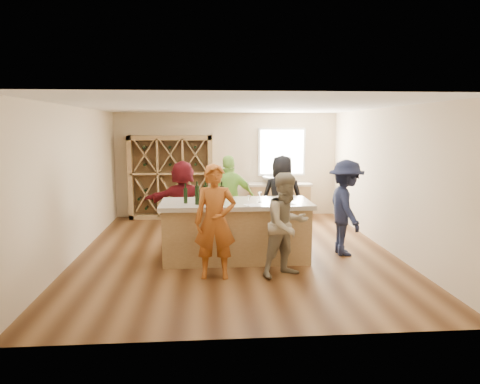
{
  "coord_description": "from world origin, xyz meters",
  "views": [
    {
      "loc": [
        -0.55,
        -8.11,
        2.42
      ],
      "look_at": [
        0.1,
        0.2,
        1.15
      ],
      "focal_mm": 32.0,
      "sensor_mm": 36.0,
      "label": 1
    }
  ],
  "objects": [
    {
      "name": "person_server",
      "position": [
        2.07,
        -0.34,
        0.91
      ],
      "size": [
        0.56,
        1.18,
        1.82
      ],
      "primitive_type": "imported",
      "rotation": [
        0.0,
        0.0,
        1.56
      ],
      "color": "#191E38",
      "rests_on": "floor"
    },
    {
      "name": "wine_glass_a",
      "position": [
        -0.37,
        -0.89,
        1.17
      ],
      "size": [
        0.07,
        0.07,
        0.17
      ],
      "primitive_type": "cone",
      "rotation": [
        0.0,
        0.0,
        -0.16
      ],
      "color": "white",
      "rests_on": "tasting_counter_top"
    },
    {
      "name": "wine_bottle_c",
      "position": [
        -0.57,
        -0.58,
        1.24
      ],
      "size": [
        0.08,
        0.08,
        0.32
      ],
      "primitive_type": "cylinder",
      "rotation": [
        0.0,
        0.0,
        -0.01
      ],
      "color": "black",
      "rests_on": "tasting_counter_top"
    },
    {
      "name": "wine_glass_e",
      "position": [
        0.92,
        -0.69,
        1.16
      ],
      "size": [
        0.07,
        0.07,
        0.17
      ],
      "primitive_type": "cone",
      "rotation": [
        0.0,
        0.0,
        -0.04
      ],
      "color": "white",
      "rests_on": "tasting_counter_top"
    },
    {
      "name": "wall_left",
      "position": [
        -3.05,
        0.0,
        1.4
      ],
      "size": [
        0.1,
        7.0,
        2.8
      ],
      "primitive_type": "cube",
      "color": "beige",
      "rests_on": "ground"
    },
    {
      "name": "person_near_right",
      "position": [
        0.73,
        -1.44,
        0.85
      ],
      "size": [
        0.94,
        0.79,
        1.7
      ],
      "primitive_type": "imported",
      "rotation": [
        0.0,
        0.0,
        0.49
      ],
      "color": "gray",
      "rests_on": "floor"
    },
    {
      "name": "wine_bottle_d",
      "position": [
        -0.46,
        -0.66,
        1.21
      ],
      "size": [
        0.07,
        0.07,
        0.27
      ],
      "primitive_type": "cylinder",
      "rotation": [
        0.0,
        0.0,
        -0.11
      ],
      "color": "black",
      "rests_on": "tasting_counter_top"
    },
    {
      "name": "ceiling",
      "position": [
        0.0,
        0.0,
        2.85
      ],
      "size": [
        6.0,
        7.0,
        0.1
      ],
      "primitive_type": "cube",
      "color": "white",
      "rests_on": "ground"
    },
    {
      "name": "person_near_left",
      "position": [
        -0.42,
        -1.43,
        0.92
      ],
      "size": [
        0.7,
        0.53,
        1.85
      ],
      "primitive_type": "imported",
      "rotation": [
        0.0,
        0.0,
        -0.06
      ],
      "color": "#994C19",
      "rests_on": "floor"
    },
    {
      "name": "back_counter_base",
      "position": [
        1.4,
        3.2,
        0.43
      ],
      "size": [
        1.6,
        0.58,
        0.86
      ],
      "primitive_type": "cube",
      "color": "#977548",
      "rests_on": "floor"
    },
    {
      "name": "person_far_left",
      "position": [
        -1.06,
        0.8,
        0.87
      ],
      "size": [
        1.68,
        0.81,
        1.74
      ],
      "primitive_type": "imported",
      "rotation": [
        0.0,
        0.0,
        3.29
      ],
      "color": "#590F14",
      "rests_on": "floor"
    },
    {
      "name": "tasting_menu_b",
      "position": [
        0.22,
        -0.88,
        1.08
      ],
      "size": [
        0.31,
        0.35,
        0.0
      ],
      "primitive_type": "cube",
      "rotation": [
        0.0,
        0.0,
        0.41
      ],
      "color": "white",
      "rests_on": "tasting_counter_top"
    },
    {
      "name": "back_counter_top",
      "position": [
        1.4,
        3.2,
        0.89
      ],
      "size": [
        1.7,
        0.62,
        0.06
      ],
      "primitive_type": "cube",
      "color": "#AFA48F",
      "rests_on": "back_counter_base"
    },
    {
      "name": "wine_glass_d",
      "position": [
        0.39,
        -0.6,
        1.17
      ],
      "size": [
        0.08,
        0.08,
        0.19
      ],
      "primitive_type": "cone",
      "rotation": [
        0.0,
        0.0,
        -0.16
      ],
      "color": "white",
      "rests_on": "tasting_counter_top"
    },
    {
      "name": "window_frame",
      "position": [
        1.5,
        3.47,
        1.75
      ],
      "size": [
        1.3,
        0.06,
        1.3
      ],
      "primitive_type": "cube",
      "color": "white",
      "rests_on": "wall_back"
    },
    {
      "name": "wall_right",
      "position": [
        3.05,
        0.0,
        1.4
      ],
      "size": [
        0.1,
        7.0,
        2.8
      ],
      "primitive_type": "cube",
      "color": "beige",
      "rests_on": "ground"
    },
    {
      "name": "wine_bottle_a",
      "position": [
        -0.93,
        -0.59,
        1.22
      ],
      "size": [
        0.08,
        0.08,
        0.28
      ],
      "primitive_type": "cylinder",
      "rotation": [
        0.0,
        0.0,
        -0.11
      ],
      "color": "black",
      "rests_on": "tasting_counter_top"
    },
    {
      "name": "wine_bottle_e",
      "position": [
        -0.29,
        -0.61,
        1.23
      ],
      "size": [
        0.08,
        0.08,
        0.31
      ],
      "primitive_type": "cylinder",
      "rotation": [
        0.0,
        0.0,
        0.09
      ],
      "color": "black",
      "rests_on": "tasting_counter_top"
    },
    {
      "name": "tasting_menu_a",
      "position": [
        -0.39,
        -0.84,
        1.08
      ],
      "size": [
        0.25,
        0.33,
        0.0
      ],
      "primitive_type": "cube",
      "rotation": [
        0.0,
        0.0,
        0.03
      ],
      "color": "white",
      "rests_on": "tasting_counter_top"
    },
    {
      "name": "person_far_mid",
      "position": [
        -0.08,
        0.76,
        0.92
      ],
      "size": [
        1.14,
        0.7,
        1.84
      ],
      "primitive_type": "imported",
      "rotation": [
        0.0,
        0.0,
        3.28
      ],
      "color": "#8CC64C",
      "rests_on": "floor"
    },
    {
      "name": "wine_glass_c",
      "position": [
        0.68,
        -0.94,
        1.16
      ],
      "size": [
        0.08,
        0.08,
        0.16
      ],
      "primitive_type": "cone",
      "rotation": [
        0.0,
        0.0,
        0.28
      ],
      "color": "white",
      "rests_on": "tasting_counter_top"
    },
    {
      "name": "window_pane",
      "position": [
        1.5,
        3.44,
        1.75
      ],
      "size": [
        1.18,
        0.01,
        1.18
      ],
      "primitive_type": "cube",
      "color": "white",
      "rests_on": "wall_back"
    },
    {
      "name": "tasting_counter_base",
      "position": [
        -0.03,
        -0.48,
        0.5
      ],
      "size": [
        2.6,
        1.0,
        1.0
      ],
      "primitive_type": "cube",
      "color": "#977548",
      "rests_on": "floor"
    },
    {
      "name": "wall_front",
      "position": [
        0.0,
        -3.55,
        1.4
      ],
      "size": [
        6.0,
        0.1,
        2.8
      ],
      "primitive_type": "cube",
      "color": "beige",
      "rests_on": "ground"
    },
    {
      "name": "floor",
      "position": [
        0.0,
        0.0,
        -0.05
      ],
      "size": [
        6.0,
        7.0,
        0.1
      ],
      "primitive_type": "cube",
      "color": "brown",
      "rests_on": "ground"
    },
    {
      "name": "wine_bottle_b",
      "position": [
        -0.72,
        -0.73,
        1.24
      ],
      "size": [
        0.09,
        0.09,
        0.33
      ],
      "primitive_type": "cylinder",
      "rotation": [
        0.0,
        0.0,
        -0.19
      ],
      "color": "black",
      "rests_on": "tasting_counter_top"
    },
    {
      "name": "wine_glass_b",
      "position": [
        0.16,
        -0.97,
        1.17
      ],
      "size": [
        0.07,
        0.07,
        0.18
      ],
      "primitive_type": "cone",
      "rotation": [
        0.0,
        0.0,
        -0.05
      ],
      "color": "white",
      "rests_on": "tasting_counter_top"
    },
    {
      "name": "tasting_counter_top",
      "position": [
        -0.03,
        -0.48,
        1.04
      ],
      "size": [
        2.72,
        1.12,
        0.08
      ],
      "primitive_type": "cube",
      "color": "#AFA48F",
      "rests_on": "tasting_counter_base"
    },
    {
      "name": "sink",
      "position": [
        1.2,
        3.2,
        1.01
      ],
      "size": [
        0.54,
        0.54,
        0.19
      ],
      "primitive_type": "imported",
      "color": "silver",
      "rests_on": "back_counter_top"
    },
    {
      "name": "tasting_menu_c",
      "position": [
        0.86,
        -0.81,
        1.08
      ],
      "size": [
        0.27,
        0.33,
        0.0
      ],
      "primitive_type": "cube",
      "rotation": [
        0.0,
        0.0,
        0.23
      ],
      "color": "white",
      "rests_on": "tasting_counter_top"
    },
    {
      "name": "wall_back",
      "position": [
        0.0,
        3.55,
        1.4
      ],
      "size": [
        6.0,
        0.1,
        2.8
      ],
      "primitive_type": "cube",
      "color": "beige",
      "rests_on": "ground"
    },
    {
      "name": "wine_rack",
      "position": [
        -1.5,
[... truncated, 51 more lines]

